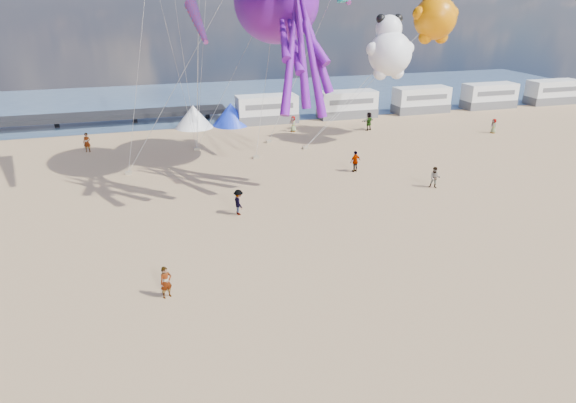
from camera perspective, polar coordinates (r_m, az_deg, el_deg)
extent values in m
plane|color=tan|center=(20.82, 9.35, -17.53)|extent=(120.00, 120.00, 0.00)
plane|color=#3D5674|center=(70.89, -10.20, 10.99)|extent=(120.00, 120.00, 0.00)
cube|color=silver|center=(57.13, -2.37, 10.22)|extent=(6.60, 2.50, 3.00)
cube|color=silver|center=(60.09, 6.60, 10.68)|extent=(6.60, 2.50, 3.00)
cube|color=silver|center=(64.34, 14.57, 10.88)|extent=(6.60, 2.50, 3.00)
cube|color=silver|center=(69.63, 21.45, 10.88)|extent=(6.60, 2.50, 3.00)
cube|color=silver|center=(75.75, 27.29, 10.77)|extent=(6.60, 2.50, 3.00)
cone|color=white|center=(55.83, -10.46, 9.28)|extent=(4.00, 4.00, 2.40)
cone|color=#1933CC|center=(56.37, -6.37, 9.63)|extent=(4.00, 4.00, 2.40)
imported|color=tan|center=(24.69, -13.40, -8.72)|extent=(0.67, 0.56, 1.57)
imported|color=#7F6659|center=(53.34, 0.57, 8.62)|extent=(0.70, 0.67, 1.61)
imported|color=#7F6659|center=(38.83, 16.00, 2.57)|extent=(0.93, 0.84, 1.59)
imported|color=#7F6659|center=(32.89, -5.51, -0.08)|extent=(0.72, 0.88, 1.68)
imported|color=#7F6659|center=(41.19, 7.49, 4.44)|extent=(1.25, 0.94, 1.71)
imported|color=#7F6659|center=(54.56, 8.96, 8.80)|extent=(1.19, 0.88, 1.88)
imported|color=#7F6659|center=(49.55, -21.43, 6.13)|extent=(1.70, 0.97, 1.74)
imported|color=#7F6659|center=(56.79, 21.89, 7.80)|extent=(0.42, 0.58, 1.48)
cube|color=gray|center=(42.36, -17.30, 3.05)|extent=(0.50, 0.35, 0.22)
cube|color=gray|center=(44.55, -3.59, 4.94)|extent=(0.50, 0.35, 0.22)
cube|color=gray|center=(47.32, 1.96, 5.99)|extent=(0.50, 0.35, 0.22)
cube|color=gray|center=(49.44, -2.15, 6.69)|extent=(0.50, 0.35, 0.22)
cube|color=gray|center=(47.70, -10.10, 5.79)|extent=(0.50, 0.35, 0.22)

